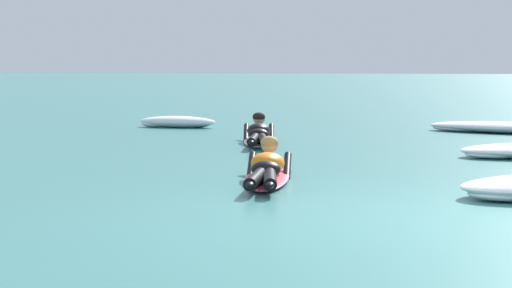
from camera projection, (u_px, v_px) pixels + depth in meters
ground_plane at (379, 131)px, 18.36m from camera, size 120.00×120.00×0.00m
surfer_near at (267, 170)px, 10.95m from camera, size 0.62×2.76×0.53m
surfer_far at (259, 135)px, 15.73m from camera, size 0.74×2.76×0.54m
whitewater_mid_left at (505, 128)px, 17.92m from camera, size 3.06×1.95×0.21m
whitewater_mid_right at (178, 122)px, 19.28m from camera, size 1.70×0.83×0.23m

